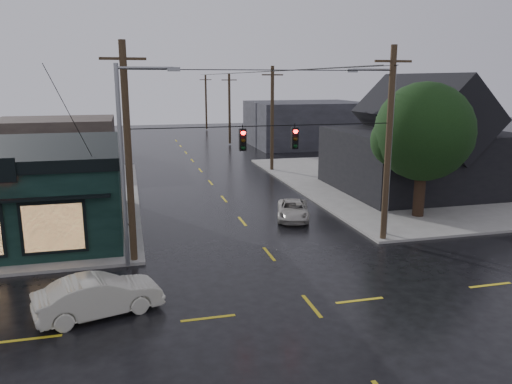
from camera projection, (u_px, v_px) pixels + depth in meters
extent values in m
plane|color=black|center=(312.00, 306.00, 19.09)|extent=(160.00, 160.00, 0.00)
cube|color=gray|center=(449.00, 179.00, 42.80)|extent=(28.00, 28.00, 0.15)
cube|color=black|center=(418.00, 160.00, 38.24)|extent=(12.00, 11.00, 4.50)
cylinder|color=black|center=(420.00, 185.00, 30.74)|extent=(0.70, 0.70, 3.90)
sphere|color=black|center=(424.00, 132.00, 30.01)|extent=(5.96, 5.96, 5.96)
cylinder|color=black|center=(267.00, 126.00, 23.83)|extent=(13.00, 0.04, 0.04)
cube|color=#302623|center=(56.00, 139.00, 53.00)|extent=(12.00, 10.00, 4.40)
cube|color=#242529|center=(306.00, 124.00, 64.84)|extent=(14.00, 12.00, 5.60)
imported|color=beige|center=(99.00, 296.00, 18.23)|extent=(4.79, 2.78, 1.49)
imported|color=#B2AEA4|center=(293.00, 210.00, 30.88)|extent=(2.99, 4.44, 1.13)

